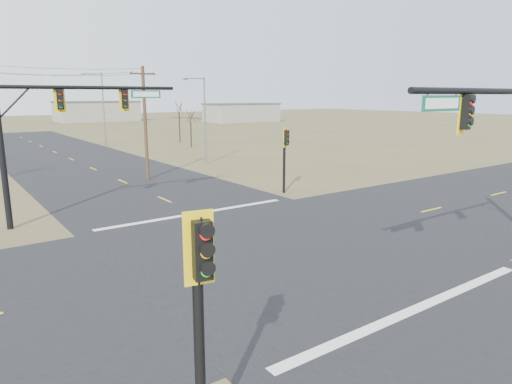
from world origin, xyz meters
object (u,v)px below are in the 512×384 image
Objects in this scene: pedestal_signal_ne at (286,146)px; streetlight_b at (102,106)px; pedestal_signal_sw at (201,287)px; utility_pole_near at (145,122)px; bare_tree_d at (179,107)px; streetlight_a at (203,116)px; mast_arm_far at (58,119)px; bare_tree_c at (190,116)px.

pedestal_signal_ne is 0.48× the size of streetlight_b.
pedestal_signal_sw is (-16.54, -17.93, 0.15)m from pedestal_signal_ne.
pedestal_signal_sw is 0.54× the size of utility_pole_near.
streetlight_b reaches higher than bare_tree_d.
streetlight_a is 0.88× the size of streetlight_b.
pedestal_signal_sw is 60.98m from bare_tree_d.
pedestal_signal_ne is 0.51× the size of utility_pole_near.
utility_pole_near is 0.93× the size of streetlight_b.
streetlight_b is at bearing 177.76° from bare_tree_d.
mast_arm_far reaches higher than bare_tree_d.
bare_tree_d is (11.02, -0.43, -0.35)m from streetlight_b.
streetlight_a is (8.00, 4.83, 0.09)m from utility_pole_near.
streetlight_b is at bearing 76.63° from mast_arm_far.
pedestal_signal_ne is 0.87× the size of bare_tree_c.
streetlight_a is 1.61× the size of bare_tree_c.
mast_arm_far is 43.13m from bare_tree_d.
streetlight_b is at bearing 67.05° from pedestal_signal_ne.
pedestal_signal_sw is at bearing -110.46° from utility_pole_near.
pedestal_signal_ne is at bearing -122.59° from streetlight_a.
pedestal_signal_ne is 0.54× the size of streetlight_a.
streetlight_b is (13.44, 35.96, -0.13)m from mast_arm_far.
mast_arm_far reaches higher than pedestal_signal_ne.
mast_arm_far is 0.99× the size of streetlight_b.
bare_tree_d is at bearing 50.34° from pedestal_signal_ne.
streetlight_b reaches higher than mast_arm_far.
bare_tree_d is at bearing 62.59° from mast_arm_far.
streetlight_b is (-3.17, 21.82, 0.65)m from streetlight_a.
mast_arm_far is 1.52× the size of bare_tree_d.
mast_arm_far is 38.39m from streetlight_b.
bare_tree_d is at bearing 75.98° from pedestal_signal_sw.
bare_tree_d is (10.00, 36.94, 1.77)m from pedestal_signal_ne.
pedestal_signal_ne is at bearing -61.39° from utility_pole_near.
utility_pole_near is (10.69, 28.66, 1.23)m from pedestal_signal_sw.
mast_arm_far is at bearing -164.32° from streetlight_a.
mast_arm_far is 19.57m from pedestal_signal_sw.
bare_tree_d is (26.54, 54.87, 1.62)m from pedestal_signal_sw.
pedestal_signal_ne is 0.73× the size of bare_tree_d.
mast_arm_far reaches higher than pedestal_signal_sw.
utility_pole_near is 27.09m from streetlight_b.
bare_tree_c is at bearing 50.12° from pedestal_signal_ne.
bare_tree_d is (1.76, 6.96, 0.94)m from bare_tree_c.
mast_arm_far is at bearing 149.90° from pedestal_signal_ne.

